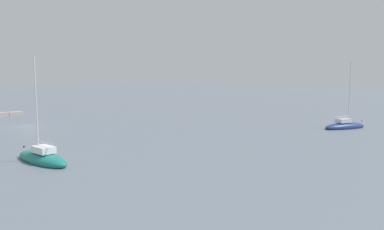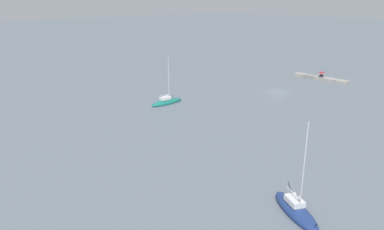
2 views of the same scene
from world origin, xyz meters
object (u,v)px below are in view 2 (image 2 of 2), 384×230
object	(u,v)px
sailboat_navy_near	(296,210)
sailboat_teal_far	(167,102)
umbrella_open_red	(322,72)
person_seated_blue_left	(322,76)
person_seated_maroon_right	(320,76)

from	to	relation	value
sailboat_navy_near	sailboat_teal_far	bearing A→B (deg)	-83.50
umbrella_open_red	sailboat_navy_near	bearing A→B (deg)	116.70
sailboat_navy_near	person_seated_blue_left	bearing A→B (deg)	-126.05
sailboat_teal_far	person_seated_blue_left	bearing A→B (deg)	75.86
person_seated_maroon_right	sailboat_teal_far	size ratio (longest dim) A/B	0.08
person_seated_maroon_right	umbrella_open_red	world-z (taller)	umbrella_open_red
person_seated_maroon_right	sailboat_teal_far	distance (m)	38.92
umbrella_open_red	sailboat_teal_far	world-z (taller)	sailboat_teal_far
sailboat_teal_far	sailboat_navy_near	bearing A→B (deg)	-21.38
person_seated_maroon_right	person_seated_blue_left	bearing A→B (deg)	-179.60
person_seated_blue_left	sailboat_teal_far	size ratio (longest dim) A/B	0.08
sailboat_navy_near	sailboat_teal_far	xyz separation A→B (m)	(34.72, -13.28, -0.01)
sailboat_navy_near	sailboat_teal_far	world-z (taller)	sailboat_navy_near
person_seated_blue_left	sailboat_teal_far	distance (m)	38.95
sailboat_teal_far	umbrella_open_red	bearing A→B (deg)	76.28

